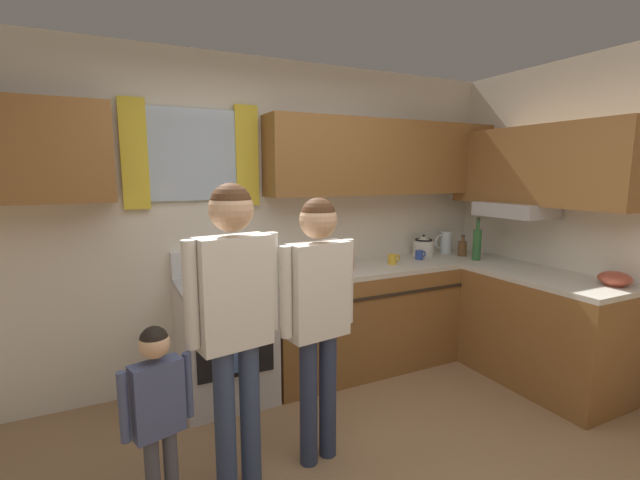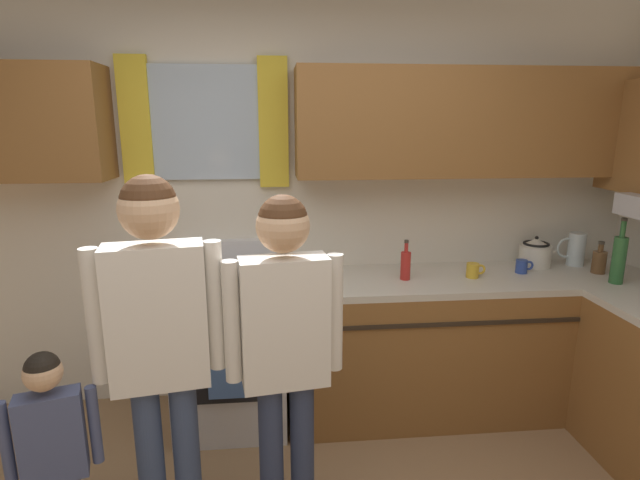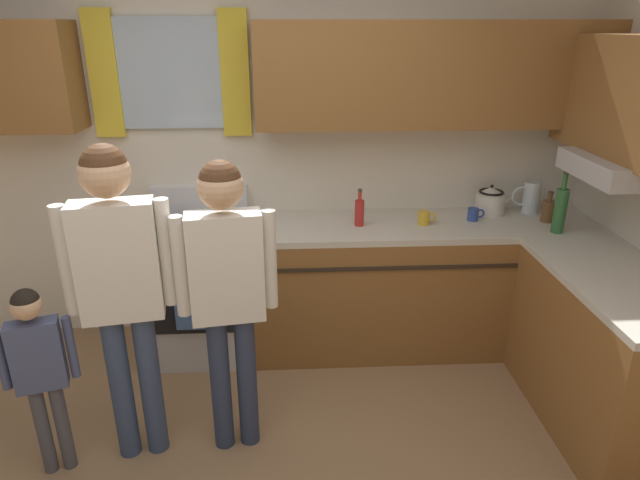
{
  "view_description": "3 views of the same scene",
  "coord_description": "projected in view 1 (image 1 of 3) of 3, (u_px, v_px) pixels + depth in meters",
  "views": [
    {
      "loc": [
        -1.07,
        -1.54,
        1.7
      ],
      "look_at": [
        0.02,
        0.67,
        1.31
      ],
      "focal_mm": 24.2,
      "sensor_mm": 36.0,
      "label": 1
    },
    {
      "loc": [
        -0.08,
        -1.3,
        1.83
      ],
      "look_at": [
        0.14,
        0.99,
        1.28
      ],
      "focal_mm": 27.74,
      "sensor_mm": 36.0,
      "label": 2
    },
    {
      "loc": [
        0.28,
        -1.83,
        2.12
      ],
      "look_at": [
        0.42,
        0.78,
        1.09
      ],
      "focal_mm": 30.82,
      "sensor_mm": 36.0,
      "label": 3
    }
  ],
  "objects": [
    {
      "name": "adult_in_plaid",
      "position": [
        318.0,
        300.0,
        2.44
      ],
      "size": [
        0.48,
        0.21,
        1.56
      ],
      "color": "#2D3856",
      "rests_on": "ground"
    },
    {
      "name": "back_wall_unit",
      "position": [
        261.0,
        197.0,
        3.5
      ],
      "size": [
        4.6,
        0.42,
        2.6
      ],
      "color": "silver",
      "rests_on": "ground"
    },
    {
      "name": "bottle_sauce_red",
      "position": [
        350.0,
        258.0,
        3.6
      ],
      "size": [
        0.06,
        0.06,
        0.25
      ],
      "color": "red",
      "rests_on": "kitchen_counter_run"
    },
    {
      "name": "stove_oven",
      "position": [
        225.0,
        338.0,
        3.24
      ],
      "size": [
        0.65,
        0.67,
        1.1
      ],
      "color": "silver",
      "rests_on": "ground"
    },
    {
      "name": "small_child",
      "position": [
        158.0,
        406.0,
        1.98
      ],
      "size": [
        0.33,
        0.16,
        1.02
      ],
      "color": "#4C4C56",
      "rests_on": "ground"
    },
    {
      "name": "mixing_bowl",
      "position": [
        615.0,
        279.0,
        3.07
      ],
      "size": [
        0.22,
        0.22,
        0.1
      ],
      "color": "#B24C38",
      "rests_on": "kitchen_counter_run"
    },
    {
      "name": "bottle_squat_brown",
      "position": [
        462.0,
        248.0,
        4.16
      ],
      "size": [
        0.08,
        0.08,
        0.21
      ],
      "color": "brown",
      "rests_on": "kitchen_counter_run"
    },
    {
      "name": "adult_holding_child",
      "position": [
        234.0,
        304.0,
        2.19
      ],
      "size": [
        0.51,
        0.22,
        1.65
      ],
      "color": "#38476B",
      "rests_on": "ground"
    },
    {
      "name": "bottle_wine_green",
      "position": [
        477.0,
        244.0,
        3.95
      ],
      "size": [
        0.08,
        0.08,
        0.39
      ],
      "color": "#2D6633",
      "rests_on": "kitchen_counter_run"
    },
    {
      "name": "mug_mustard_yellow",
      "position": [
        393.0,
        259.0,
        3.79
      ],
      "size": [
        0.12,
        0.08,
        0.09
      ],
      "color": "gold",
      "rests_on": "kitchen_counter_run"
    },
    {
      "name": "kitchen_counter_run",
      "position": [
        438.0,
        318.0,
        3.74
      ],
      "size": [
        2.3,
        1.81,
        0.9
      ],
      "color": "brown",
      "rests_on": "ground"
    },
    {
      "name": "stovetop_kettle",
      "position": [
        424.0,
        246.0,
        4.17
      ],
      "size": [
        0.27,
        0.2,
        0.21
      ],
      "color": "silver",
      "rests_on": "kitchen_counter_run"
    },
    {
      "name": "mug_cobalt_blue",
      "position": [
        420.0,
        255.0,
        3.99
      ],
      "size": [
        0.11,
        0.07,
        0.08
      ],
      "color": "#2D479E",
      "rests_on": "kitchen_counter_run"
    },
    {
      "name": "water_pitcher",
      "position": [
        445.0,
        242.0,
        4.29
      ],
      "size": [
        0.19,
        0.11,
        0.22
      ],
      "color": "silver",
      "rests_on": "kitchen_counter_run"
    }
  ]
}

